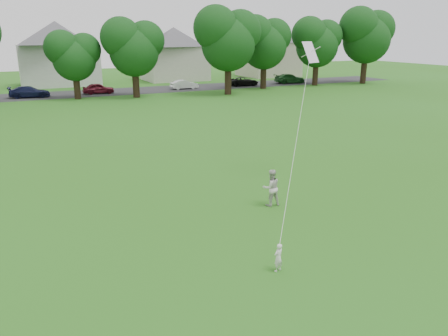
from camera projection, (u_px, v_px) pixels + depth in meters
name	position (u px, v px, depth m)	size (l,w,h in m)	color
ground	(249.00, 258.00, 13.24)	(160.00, 160.00, 0.00)	#296016
street	(71.00, 94.00, 49.45)	(90.00, 7.00, 0.01)	#2D2D30
toddler	(278.00, 257.00, 12.40)	(0.31, 0.21, 0.86)	silver
older_boy	(271.00, 188.00, 17.12)	(0.72, 0.56, 1.48)	beige
kite	(298.00, 129.00, 15.93)	(3.58, 3.99, 10.68)	white
tree_row	(98.00, 37.00, 43.86)	(80.98, 9.22, 10.34)	black
parked_cars	(88.00, 89.00, 49.16)	(62.23, 2.43, 1.25)	black
house_row	(50.00, 47.00, 56.28)	(76.05, 13.98, 9.99)	silver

